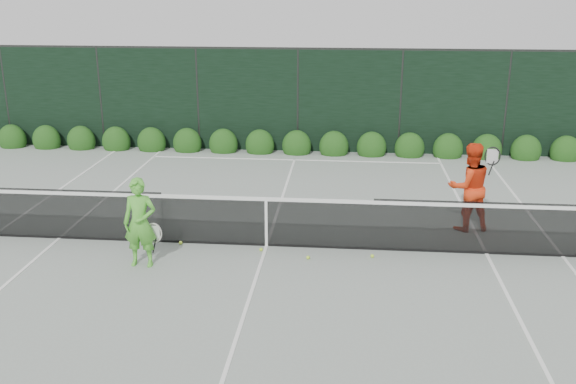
{
  "coord_description": "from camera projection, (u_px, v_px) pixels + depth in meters",
  "views": [
    {
      "loc": [
        1.47,
        -11.27,
        4.73
      ],
      "look_at": [
        0.39,
        0.3,
        1.0
      ],
      "focal_mm": 40.0,
      "sensor_mm": 36.0,
      "label": 1
    }
  ],
  "objects": [
    {
      "name": "ground",
      "position": [
        267.0,
        246.0,
        12.26
      ],
      "size": [
        80.0,
        80.0,
        0.0
      ],
      "primitive_type": "plane",
      "color": "gray",
      "rests_on": "ground"
    },
    {
      "name": "player_man",
      "position": [
        469.0,
        187.0,
        12.84
      ],
      "size": [
        1.02,
        0.88,
        1.81
      ],
      "rotation": [
        0.0,
        0.0,
        3.39
      ],
      "color": "red",
      "rests_on": "ground"
    },
    {
      "name": "windscreen_fence",
      "position": [
        242.0,
        221.0,
        9.23
      ],
      "size": [
        32.0,
        21.07,
        3.06
      ],
      "color": "black",
      "rests_on": "ground"
    },
    {
      "name": "hedge_row",
      "position": [
        297.0,
        146.0,
        18.96
      ],
      "size": [
        31.66,
        0.65,
        0.94
      ],
      "color": "#153B10",
      "rests_on": "ground"
    },
    {
      "name": "player_woman",
      "position": [
        140.0,
        223.0,
        11.18
      ],
      "size": [
        0.65,
        0.39,
        1.6
      ],
      "rotation": [
        0.0,
        0.0,
        0.01
      ],
      "color": "#55BC37",
      "rests_on": "ground"
    },
    {
      "name": "tennis_net",
      "position": [
        265.0,
        220.0,
        12.1
      ],
      "size": [
        12.9,
        0.1,
        1.07
      ],
      "color": "#103120",
      "rests_on": "ground"
    },
    {
      "name": "court_lines",
      "position": [
        267.0,
        246.0,
        12.26
      ],
      "size": [
        11.03,
        23.83,
        0.01
      ],
      "color": "white",
      "rests_on": "ground"
    },
    {
      "name": "tennis_balls",
      "position": [
        279.0,
        251.0,
        11.92
      ],
      "size": [
        3.72,
        0.54,
        0.07
      ],
      "color": "#BBE733",
      "rests_on": "ground"
    }
  ]
}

